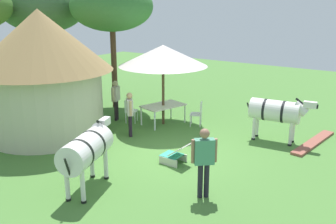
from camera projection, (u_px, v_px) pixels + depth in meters
The scene contains 15 objects.
ground_plane at pixel (171, 152), 11.75m from camera, with size 36.00×36.00×0.00m, color #497A35.
thatched_hut at pixel (42, 68), 12.66m from camera, with size 4.74×4.74×4.28m.
shade_umbrella at pixel (163, 56), 13.75m from camera, with size 3.27×3.27×3.00m.
patio_dining_table at pixel (163, 107), 14.29m from camera, with size 1.78×1.32×0.74m.
patio_chair_east_end at pixel (198, 112), 14.09m from camera, with size 0.57×0.57×0.90m.
patio_chair_west_end at pixel (129, 109), 14.54m from camera, with size 0.58×0.57×0.90m.
guest_beside_umbrella at pixel (116, 97), 14.68m from camera, with size 0.54×0.34×1.58m.
guest_behind_table at pixel (130, 110), 12.88m from camera, with size 0.43×0.44×1.55m.
standing_watcher at pixel (204, 157), 8.74m from camera, with size 0.47×0.49×1.72m.
striped_lounge_chair at pixel (175, 155), 10.86m from camera, with size 0.56×0.81×0.64m.
zebra_nearest_camera at pixel (276, 111), 12.38m from camera, with size 0.88×2.27×1.57m.
zebra_by_umbrella at pixel (87, 149), 9.16m from camera, with size 2.27×1.26×1.59m.
acacia_tree_far_lawn at pixel (112, 7), 15.66m from camera, with size 3.45×3.45×5.36m.
acacia_tree_behind_hut at pixel (43, 7), 17.07m from camera, with size 3.82×3.82×5.42m.
brick_patio_kerb at pixel (314, 142), 12.42m from camera, with size 2.80×0.36×0.08m, color #945042.
Camera 1 is at (-9.01, -6.21, 4.47)m, focal length 40.35 mm.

